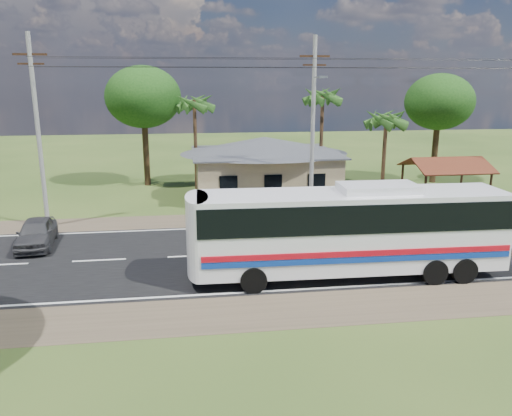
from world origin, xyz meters
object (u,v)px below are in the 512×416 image
at_px(small_car, 36,233).
at_px(waiting_shed, 446,166).
at_px(coach_bus, 352,225).
at_px(person, 464,198).
at_px(motorcycle, 349,206).

bearing_deg(small_car, waiting_shed, 7.09).
relative_size(coach_bus, person, 7.24).
relative_size(person, small_car, 0.43).
distance_m(coach_bus, motorcycle, 11.41).
xyz_separation_m(coach_bus, person, (10.98, 9.91, -1.44)).
bearing_deg(coach_bus, person, 43.25).
bearing_deg(person, small_car, -0.32).
bearing_deg(motorcycle, person, -75.27).
height_order(waiting_shed, coach_bus, coach_bus).
bearing_deg(waiting_shed, coach_bus, -131.67).
bearing_deg(person, motorcycle, -14.54).
xyz_separation_m(motorcycle, person, (7.53, -0.79, 0.50)).
height_order(waiting_shed, motorcycle, waiting_shed).
relative_size(motorcycle, small_car, 0.37).
relative_size(waiting_shed, coach_bus, 0.39).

